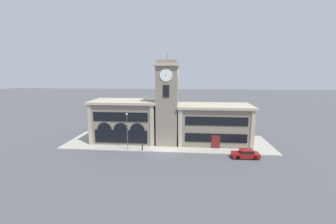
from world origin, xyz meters
TOP-DOWN VIEW (x-y plane):
  - ground_plane at (0.00, 0.00)m, footprint 300.00×300.00m
  - sidewalk_kerb at (0.00, 5.91)m, footprint 39.56×11.82m
  - clock_tower at (0.00, 4.71)m, footprint 4.63×4.63m
  - town_hall_left_wing at (-8.53, 6.25)m, footprint 13.24×7.77m
  - town_hall_right_wing at (9.02, 6.26)m, footprint 14.21×7.77m
  - parked_car_near at (13.39, -1.33)m, footprint 4.37×1.95m
  - street_lamp at (-6.68, 0.54)m, footprint 0.36×0.36m
  - bollard at (-4.02, 0.45)m, footprint 0.18×0.18m

SIDE VIEW (x-z plane):
  - ground_plane at x=0.00m, z-range 0.00..0.00m
  - sidewalk_kerb at x=0.00m, z-range 0.00..0.15m
  - bollard at x=-4.02m, z-range 0.14..1.20m
  - parked_car_near at x=13.39m, z-range 0.04..1.48m
  - town_hall_right_wing at x=9.02m, z-range 0.03..7.65m
  - town_hall_left_wing at x=-8.53m, z-range 0.03..8.32m
  - street_lamp at x=-6.68m, z-range 1.10..7.75m
  - clock_tower at x=0.00m, z-range -0.54..16.60m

